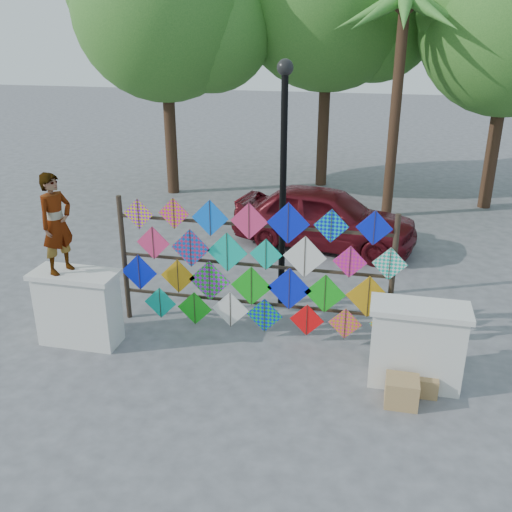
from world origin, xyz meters
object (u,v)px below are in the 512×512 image
vendor_woman (56,224)px  kite_rack (255,269)px  lamppost (283,165)px  sedan (325,217)px

vendor_woman → kite_rack: bearing=-53.8°
vendor_woman → lamppost: bearing=-36.6°
vendor_woman → lamppost: size_ratio=0.36×
kite_rack → lamppost: size_ratio=1.10×
kite_rack → sedan: bearing=81.3°
kite_rack → vendor_woman: (-2.96, -0.93, 0.88)m
kite_rack → sedan: size_ratio=1.13×
kite_rack → lamppost: bearing=79.8°
sedan → vendor_woman: bearing=155.8°
vendor_woman → sedan: vendor_woman is taller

